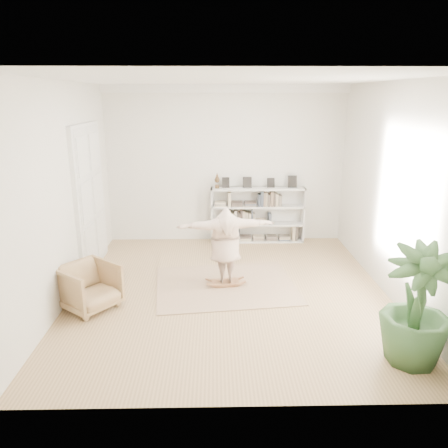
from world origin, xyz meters
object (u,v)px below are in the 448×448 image
bookshelf (257,216)px  person (226,243)px  armchair (89,287)px  rocker_board (226,282)px  houseplant (417,306)px

bookshelf → person: size_ratio=1.27×
armchair → bookshelf: bearing=-3.4°
bookshelf → rocker_board: size_ratio=4.19×
armchair → person: bearing=-31.2°
armchair → houseplant: 4.89m
bookshelf → armchair: bearing=-132.0°
person → houseplant: 3.38m
armchair → houseplant: (4.60, -1.59, 0.42)m
rocker_board → person: bearing=38.2°
person → bookshelf: bearing=-114.4°
armchair → rocker_board: (2.23, 0.82, -0.31)m
bookshelf → houseplant: bearing=-72.6°
bookshelf → person: (-0.81, -2.56, 0.19)m
houseplant → rocker_board: bearing=134.4°
bookshelf → houseplant: (1.56, -4.98, 0.16)m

